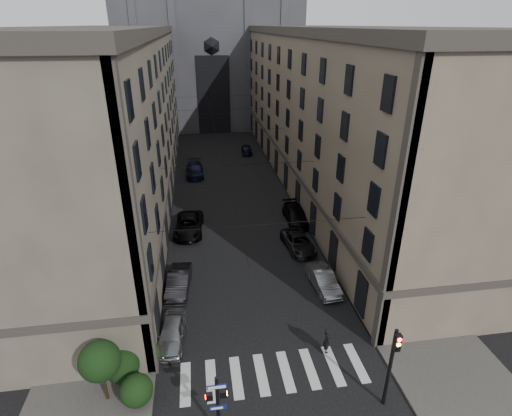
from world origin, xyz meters
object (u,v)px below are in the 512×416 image
gothic_tower (208,31)px  car_right_near (323,280)px  car_right_midfar (296,215)px  pedestrian (327,340)px  car_left_near (172,333)px  car_left_midfar (189,225)px  car_right_far (247,150)px  pedestrian_signal_left (217,403)px  car_left_midnear (179,282)px  car_right_midnear (298,242)px  car_left_far (195,170)px  traffic_light_right (392,360)px

gothic_tower → car_right_near: size_ratio=12.94×
car_right_midfar → pedestrian: 18.49m
car_right_midfar → car_left_near: bearing=-127.5°
gothic_tower → car_left_midfar: (-5.01, -51.15, -16.98)m
gothic_tower → car_right_far: (4.20, -25.44, -17.12)m
car_right_near → pedestrian_signal_left: bearing=-132.7°
car_left_midnear → car_right_midnear: car_left_midnear is taller
car_right_midfar → car_right_midnear: bearing=-101.5°
pedestrian_signal_left → car_right_far: size_ratio=1.01×
gothic_tower → car_right_midfar: gothic_tower is taller
car_right_near → pedestrian: bearing=-109.8°
pedestrian_signal_left → car_left_far: pedestrian_signal_left is taller
car_left_midfar → pedestrian: bearing=-59.4°
gothic_tower → pedestrian_signal_left: 75.15m
car_left_midnear → car_left_midfar: 9.59m
car_left_midnear → pedestrian_signal_left: bearing=-73.9°
car_right_far → car_left_far: bearing=-129.9°
car_left_midnear → car_right_near: (11.27, -1.46, -0.03)m
traffic_light_right → car_left_midfar: 24.44m
traffic_light_right → car_right_midfar: traffic_light_right is taller
car_left_midnear → car_right_midnear: (10.85, 4.80, -0.07)m
car_right_near → pedestrian: pedestrian is taller
pedestrian_signal_left → car_left_midnear: bearing=100.1°
car_left_far → car_right_near: 29.36m
car_right_near → pedestrian: size_ratio=2.52×
gothic_tower → car_left_far: 38.64m
car_left_midfar → car_left_far: (0.81, 16.69, 0.00)m
car_left_midfar → car_right_near: (10.50, -11.02, -0.08)m
car_right_midnear → car_right_midfar: (1.13, 5.51, 0.09)m
pedestrian_signal_left → car_right_midnear: bearing=63.9°
car_right_near → car_left_midnear: bearing=168.5°
pedestrian_signal_left → car_left_midnear: (-2.27, 12.74, -1.55)m
car_left_midnear → car_right_midnear: 11.86m
traffic_light_right → car_right_midnear: traffic_light_right is taller
traffic_light_right → car_left_far: bearing=104.3°
car_right_midfar → car_right_far: 25.05m
pedestrian → pedestrian_signal_left: bearing=121.9°
car_left_midnear → car_left_midfar: size_ratio=0.79×
car_left_near → car_right_midnear: (11.18, 10.46, -0.04)m
car_right_far → pedestrian: (-0.55, -43.29, 0.22)m
pedestrian_signal_left → traffic_light_right: bearing=2.6°
pedestrian_signal_left → car_left_near: (-2.60, 7.07, -1.59)m
car_left_near → car_right_midfar: (12.31, 15.97, 0.05)m
traffic_light_right → car_right_far: bearing=91.7°
gothic_tower → car_left_near: 68.81m
gothic_tower → car_left_midfar: size_ratio=9.87×
car_left_midnear → car_right_midnear: bearing=29.9°
pedestrian_signal_left → traffic_light_right: traffic_light_right is taller
pedestrian_signal_left → car_right_far: bearing=80.9°
car_right_far → pedestrian: size_ratio=2.22×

